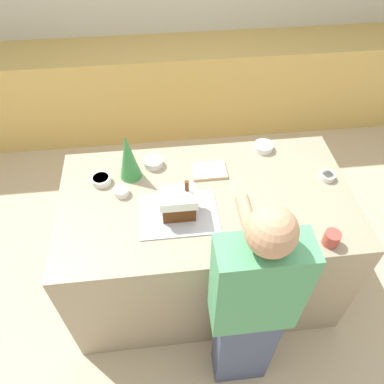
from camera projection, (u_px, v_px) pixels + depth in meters
The scene contains 14 objects.
ground_plane at pixel (203, 278), 2.95m from camera, with size 12.00×12.00×0.00m, color #C6B28E.
back_cabinet_block at pixel (179, 88), 3.98m from camera, with size 6.00×0.60×0.93m.
kitchen_island at pixel (205, 243), 2.60m from camera, with size 1.79×0.98×0.95m.
baking_tray at pixel (179, 214), 2.16m from camera, with size 0.45×0.34×0.01m.
gingerbread_house at pixel (178, 203), 2.09m from camera, with size 0.21×0.15×0.23m.
decorative_tree at pixel (128, 157), 2.26m from camera, with size 0.14×0.14×0.32m.
candy_bowl_front_corner at pixel (101, 180), 2.32m from camera, with size 0.12×0.12×0.04m.
candy_bowl_beside_tree at pixel (121, 191), 2.25m from camera, with size 0.09×0.09×0.04m.
candy_bowl_far_right at pixel (327, 176), 2.35m from camera, with size 0.09×0.09×0.04m.
candy_bowl_center_rear at pixel (264, 147), 2.54m from camera, with size 0.13×0.13×0.05m.
candy_bowl_near_tray_right at pixel (153, 162), 2.43m from camera, with size 0.12×0.12×0.05m.
cookbook at pixel (209, 171), 2.40m from camera, with size 0.22×0.16×0.02m.
mug at pixel (332, 238), 2.00m from camera, with size 0.09×0.09×0.08m.
person at pixel (251, 310), 1.90m from camera, with size 0.42×0.52×1.59m.
Camera 1 is at (-0.26, -1.49, 2.63)m, focal length 35.00 mm.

